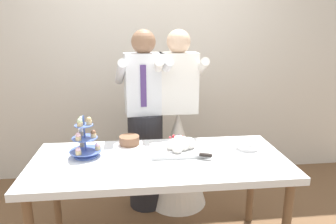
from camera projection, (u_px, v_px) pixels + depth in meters
name	position (u px, v px, depth m)	size (l,w,h in m)	color
rear_wall	(148.00, 48.00, 3.42)	(5.20, 0.10, 2.90)	beige
dessert_table	(160.00, 168.00, 2.23)	(1.80, 0.80, 0.78)	silver
cupcake_stand	(85.00, 141.00, 2.23)	(0.23, 0.23, 0.31)	#4C66B2
main_cake_tray	(179.00, 146.00, 2.34)	(0.43, 0.36, 0.13)	silver
plate_stack	(247.00, 145.00, 2.40)	(0.18, 0.18, 0.05)	white
round_cake	(129.00, 142.00, 2.45)	(0.24, 0.24, 0.08)	white
person_groom	(145.00, 132.00, 2.88)	(0.51, 0.53, 1.66)	#232328
person_bride	(178.00, 146.00, 2.97)	(0.56, 0.56, 1.66)	white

